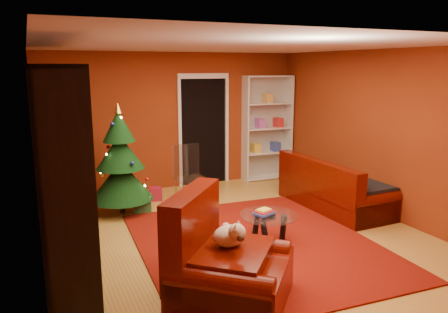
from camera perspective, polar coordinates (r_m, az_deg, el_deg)
name	(u,v)px	position (r m, az deg, el deg)	size (l,w,h in m)	color
floor	(235,236)	(6.31, 1.51, -10.29)	(5.00, 5.50, 0.05)	#B18131
ceiling	(237,44)	(5.85, 1.65, 14.52)	(5.00, 5.50, 0.05)	silver
wall_back	(174,121)	(8.50, -6.57, 4.64)	(5.00, 0.05, 2.60)	maroon
wall_left	(35,160)	(5.37, -23.51, -0.42)	(0.05, 5.50, 2.60)	maroon
wall_right	(379,133)	(7.38, 19.58, 2.95)	(0.05, 5.50, 2.60)	maroon
doorway	(204,132)	(8.69, -2.66, 3.19)	(1.06, 0.60, 2.16)	black
rug	(256,244)	(5.96, 4.24, -11.31)	(3.01, 3.51, 0.02)	maroon
media_unit	(59,169)	(5.34, -20.72, -1.60)	(0.47, 3.08, 2.36)	black
christmas_tree	(120,160)	(7.15, -13.40, -0.45)	(1.01, 1.01, 1.79)	black
gift_box_green	(143,203)	(7.29, -10.56, -6.05)	(0.27, 0.27, 0.27)	#25622B
gift_box_red	(155,194)	(7.88, -8.94, -4.83)	(0.23, 0.23, 0.23)	maroon
white_bookshelf	(267,128)	(9.12, 5.65, 3.70)	(1.02, 0.37, 2.21)	white
armchair	(232,260)	(4.45, 1.09, -13.32)	(1.17, 1.17, 0.92)	#420802
dog	(229,236)	(4.41, 0.65, -10.34)	(0.40, 0.30, 0.30)	beige
sofa	(335,183)	(7.50, 14.30, -3.35)	(2.02, 0.91, 0.87)	#420802
coffee_table	(268,228)	(5.96, 5.78, -9.31)	(0.79, 0.79, 0.49)	gray
acrylic_chair	(190,179)	(7.43, -4.45, -2.91)	(0.48, 0.52, 0.93)	#66605B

